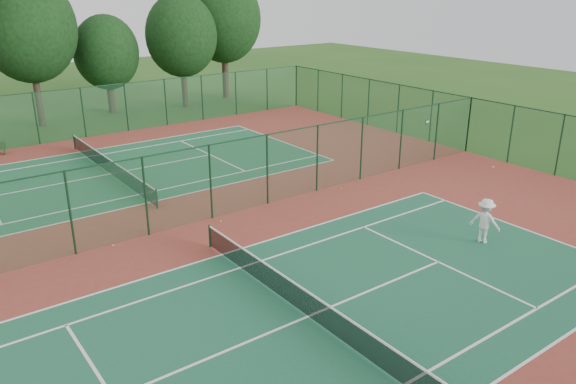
# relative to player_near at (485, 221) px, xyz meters

# --- Properties ---
(ground) EXTENTS (120.00, 120.00, 0.00)m
(ground) POSITION_rel_player_near_xyz_m (-9.29, 8.92, -0.97)
(ground) COLOR #29531A
(ground) RESTS_ON ground
(red_pad) EXTENTS (40.00, 36.00, 0.01)m
(red_pad) POSITION_rel_player_near_xyz_m (-9.29, 8.92, -0.97)
(red_pad) COLOR maroon
(red_pad) RESTS_ON ground
(court_near) EXTENTS (23.77, 10.97, 0.01)m
(court_near) POSITION_rel_player_near_xyz_m (-9.29, -0.08, -0.96)
(court_near) COLOR #1D5C3E
(court_near) RESTS_ON red_pad
(court_far) EXTENTS (23.77, 10.97, 0.01)m
(court_far) POSITION_rel_player_near_xyz_m (-9.29, 17.92, -0.96)
(court_far) COLOR #1E6039
(court_far) RESTS_ON red_pad
(fence_north) EXTENTS (40.00, 0.09, 3.50)m
(fence_north) POSITION_rel_player_near_xyz_m (-9.29, 26.92, 0.79)
(fence_north) COLOR #1C5534
(fence_north) RESTS_ON ground
(fence_east) EXTENTS (0.09, 36.00, 3.50)m
(fence_east) POSITION_rel_player_near_xyz_m (10.71, 8.92, 0.79)
(fence_east) COLOR #1B522F
(fence_east) RESTS_ON ground
(fence_divider) EXTENTS (40.00, 0.09, 3.50)m
(fence_divider) POSITION_rel_player_near_xyz_m (-9.29, 8.92, 0.79)
(fence_divider) COLOR #174624
(fence_divider) RESTS_ON ground
(tennis_net_near) EXTENTS (0.10, 12.90, 0.97)m
(tennis_net_near) POSITION_rel_player_near_xyz_m (-9.29, -0.08, -0.43)
(tennis_net_near) COLOR #163E23
(tennis_net_near) RESTS_ON ground
(tennis_net_far) EXTENTS (0.10, 12.90, 0.97)m
(tennis_net_far) POSITION_rel_player_near_xyz_m (-9.29, 17.92, -0.43)
(tennis_net_far) COLOR #143721
(tennis_net_far) RESTS_ON ground
(player_near) EXTENTS (1.07, 1.39, 1.91)m
(player_near) POSITION_rel_player_near_xyz_m (0.00, 0.00, 0.00)
(player_near) COLOR white
(player_near) RESTS_ON court_near
(stray_ball_a) EXTENTS (0.07, 0.07, 0.07)m
(stray_ball_a) POSITION_rel_player_near_xyz_m (-7.68, 8.28, -0.93)
(stray_ball_a) COLOR yellow
(stray_ball_a) RESTS_ON red_pad
(stray_ball_b) EXTENTS (0.06, 0.06, 0.06)m
(stray_ball_b) POSITION_rel_player_near_xyz_m (-0.41, 8.33, -0.93)
(stray_ball_b) COLOR #CED230
(stray_ball_b) RESTS_ON red_pad
(stray_ball_c) EXTENTS (0.07, 0.07, 0.07)m
(stray_ball_c) POSITION_rel_player_near_xyz_m (-12.48, 8.72, -0.93)
(stray_ball_c) COLOR #D1F138
(stray_ball_c) RESTS_ON red_pad
(evergreen_row) EXTENTS (39.00, 5.00, 12.00)m
(evergreen_row) POSITION_rel_player_near_xyz_m (-8.79, 33.17, -0.97)
(evergreen_row) COLOR black
(evergreen_row) RESTS_ON ground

